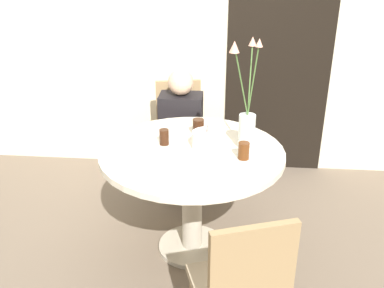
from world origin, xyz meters
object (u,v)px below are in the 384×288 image
at_px(drink_glass_0, 198,127).
at_px(drink_glass_1, 244,151).
at_px(chair_far_back, 242,286).
at_px(birthday_cake, 207,140).
at_px(flower_vase, 247,118).
at_px(chair_right_flank, 180,129).
at_px(side_plate, 189,168).
at_px(person_guest, 181,137).
at_px(drink_glass_2, 164,137).

relative_size(drink_glass_0, drink_glass_1, 1.07).
xyz_separation_m(chair_far_back, drink_glass_1, (0.01, 0.81, 0.30)).
bearing_deg(drink_glass_0, drink_glass_1, -48.56).
height_order(birthday_cake, drink_glass_0, birthday_cake).
relative_size(birthday_cake, flower_vase, 0.27).
bearing_deg(chair_right_flank, side_plate, -92.18).
height_order(chair_right_flank, drink_glass_1, chair_right_flank).
distance_m(side_plate, drink_glass_1, 0.35).
bearing_deg(drink_glass_0, person_guest, 108.57).
distance_m(birthday_cake, drink_glass_0, 0.22).
relative_size(side_plate, drink_glass_1, 2.05).
height_order(chair_right_flank, chair_far_back, same).
relative_size(chair_right_flank, drink_glass_1, 8.70).
bearing_deg(drink_glass_2, drink_glass_1, -17.87).
bearing_deg(chair_right_flank, drink_glass_2, -101.21).
relative_size(chair_right_flank, chair_far_back, 1.00).
xyz_separation_m(flower_vase, side_plate, (-0.33, -0.31, -0.20)).
bearing_deg(chair_right_flank, chair_far_back, -86.25).
relative_size(chair_far_back, side_plate, 4.25).
bearing_deg(drink_glass_1, side_plate, -153.02).
bearing_deg(flower_vase, chair_far_back, -91.18).
bearing_deg(drink_glass_1, person_guest, 118.72).
bearing_deg(person_guest, flower_vase, -55.62).
xyz_separation_m(chair_far_back, side_plate, (-0.31, 0.65, 0.25)).
bearing_deg(chair_far_back, side_plate, -83.72).
bearing_deg(drink_glass_0, drink_glass_2, -139.55).
xyz_separation_m(drink_glass_1, drink_glass_2, (-0.50, 0.16, -0.00)).
relative_size(side_plate, drink_glass_0, 1.91).
bearing_deg(flower_vase, person_guest, 124.38).
distance_m(chair_right_flank, drink_glass_1, 1.19).
bearing_deg(person_guest, drink_glass_2, -92.15).
relative_size(birthday_cake, drink_glass_1, 1.81).
xyz_separation_m(chair_right_flank, birthday_cake, (0.28, -0.90, 0.30)).
xyz_separation_m(birthday_cake, person_guest, (-0.25, 0.74, -0.31)).
xyz_separation_m(birthday_cake, flower_vase, (0.24, 0.02, 0.15)).
xyz_separation_m(drink_glass_0, drink_glass_1, (0.30, -0.34, -0.00)).
xyz_separation_m(side_plate, drink_glass_1, (0.31, 0.16, 0.05)).
distance_m(chair_right_flank, birthday_cake, 0.99).
height_order(chair_far_back, flower_vase, flower_vase).
bearing_deg(side_plate, chair_far_back, -64.64).
xyz_separation_m(chair_far_back, flower_vase, (0.02, 0.96, 0.45)).
height_order(drink_glass_1, person_guest, person_guest).
height_order(chair_right_flank, birthday_cake, birthday_cake).
xyz_separation_m(chair_right_flank, drink_glass_1, (0.51, -1.03, 0.30)).
bearing_deg(chair_far_back, drink_glass_0, -94.79).
xyz_separation_m(flower_vase, person_guest, (-0.49, 0.72, -0.46)).
bearing_deg(drink_glass_2, chair_right_flank, 90.36).
height_order(drink_glass_2, person_guest, person_guest).
distance_m(drink_glass_0, drink_glass_2, 0.27).
height_order(drink_glass_0, drink_glass_2, drink_glass_0).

